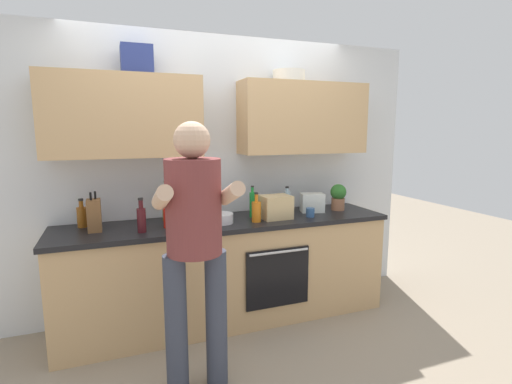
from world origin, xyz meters
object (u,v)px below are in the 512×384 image
object	(u,v)px
mixing_bowl	(221,218)
potted_herb	(338,196)
bottle_wine	(141,218)
bottle_hotsauce	(167,210)
knife_block	(94,215)
grocery_bag_produce	(312,203)
cup_tea	(310,212)
person_standing	(195,237)
bottle_juice	(256,211)
bottle_syrup	(82,216)
bottle_oil	(166,204)
bottle_vinegar	(193,207)
grocery_bag_bread	(276,207)
bottle_soda	(252,204)
bottle_water	(287,201)

from	to	relation	value
mixing_bowl	potted_herb	distance (m)	1.21
bottle_wine	potted_herb	distance (m)	1.85
bottle_hotsauce	potted_herb	size ratio (longest dim) A/B	1.31
bottle_hotsauce	knife_block	xyz separation A→B (m)	(-0.54, 0.09, -0.02)
potted_herb	grocery_bag_produce	world-z (taller)	potted_herb
cup_tea	knife_block	distance (m)	1.79
person_standing	potted_herb	xyz separation A→B (m)	(1.58, 0.87, 0.01)
bottle_juice	knife_block	world-z (taller)	knife_block
bottle_syrup	knife_block	bearing A→B (deg)	-59.14
bottle_hotsauce	mixing_bowl	world-z (taller)	bottle_hotsauce
bottle_oil	potted_herb	distance (m)	1.62
knife_block	bottle_vinegar	bearing A→B (deg)	1.81
potted_herb	person_standing	bearing A→B (deg)	-151.23
bottle_syrup	grocery_bag_bread	xyz separation A→B (m)	(1.57, -0.27, 0.01)
bottle_soda	bottle_syrup	distance (m)	1.40
bottle_wine	knife_block	distance (m)	0.37
potted_herb	bottle_wine	bearing A→B (deg)	-174.35
cup_tea	grocery_bag_bread	world-z (taller)	grocery_bag_bread
bottle_juice	knife_block	size ratio (longest dim) A/B	0.82
person_standing	grocery_bag_bread	xyz separation A→B (m)	(0.87, 0.75, -0.02)
grocery_bag_produce	grocery_bag_bread	bearing A→B (deg)	-163.12
bottle_juice	cup_tea	size ratio (longest dim) A/B	3.14
person_standing	bottle_vinegar	world-z (taller)	person_standing
bottle_hotsauce	mixing_bowl	distance (m)	0.45
bottle_vinegar	potted_herb	xyz separation A→B (m)	(1.41, -0.01, 0.01)
bottle_vinegar	bottle_juice	world-z (taller)	bottle_vinegar
bottle_water	knife_block	size ratio (longest dim) A/B	0.79
bottle_water	knife_block	xyz separation A→B (m)	(-1.68, -0.12, 0.02)
grocery_bag_produce	bottle_syrup	bearing A→B (deg)	176.16
bottle_vinegar	cup_tea	bearing A→B (deg)	-10.02
bottle_juice	cup_tea	bearing A→B (deg)	0.56
knife_block	grocery_bag_produce	xyz separation A→B (m)	(1.90, 0.03, -0.04)
grocery_bag_produce	bottle_vinegar	bearing A→B (deg)	-179.71
mixing_bowl	knife_block	distance (m)	0.98
bottle_hotsauce	potted_herb	bearing A→B (deg)	3.77
bottle_hotsauce	knife_block	size ratio (longest dim) A/B	1.09
bottle_oil	knife_block	distance (m)	0.58
bottle_soda	grocery_bag_bread	size ratio (longest dim) A/B	1.11
bottle_syrup	mixing_bowl	bearing A→B (deg)	-13.65
bottle_hotsauce	bottle_water	distance (m)	1.16
bottle_hotsauce	grocery_bag_bread	world-z (taller)	bottle_hotsauce
person_standing	bottle_soda	world-z (taller)	person_standing
bottle_soda	potted_herb	world-z (taller)	bottle_soda
potted_herb	grocery_bag_produce	distance (m)	0.28
bottle_vinegar	potted_herb	size ratio (longest dim) A/B	1.21
bottle_juice	potted_herb	world-z (taller)	potted_herb
bottle_wine	cup_tea	xyz separation A→B (m)	(1.45, 0.01, -0.07)
bottle_hotsauce	grocery_bag_produce	bearing A→B (deg)	5.12
bottle_water	bottle_juice	bearing A→B (deg)	-146.31
bottle_oil	bottle_syrup	world-z (taller)	bottle_oil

